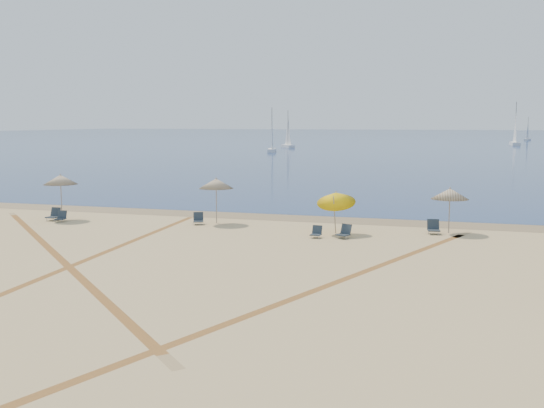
{
  "coord_description": "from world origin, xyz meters",
  "views": [
    {
      "loc": [
        9.56,
        -12.45,
        5.66
      ],
      "look_at": [
        0.0,
        20.0,
        1.3
      ],
      "focal_mm": 42.52,
      "sensor_mm": 36.0,
      "label": 1
    }
  ],
  "objects_px": {
    "umbrella_2": "(216,184)",
    "chair_5": "(344,232)",
    "umbrella_1": "(61,180)",
    "sailboat_0": "(288,136)",
    "chair_2": "(61,217)",
    "chair_6": "(433,227)",
    "sailboat_2": "(272,139)",
    "chair_4": "(316,232)",
    "umbrella_3": "(336,197)",
    "umbrella_4": "(450,194)",
    "sailboat_1": "(515,132)",
    "chair_1": "(54,215)",
    "sailboat_3": "(528,133)",
    "chair_3": "(198,219)"
  },
  "relations": [
    {
      "from": "chair_5",
      "to": "chair_6",
      "type": "xyz_separation_m",
      "value": [
        4.11,
        2.5,
        0.02
      ]
    },
    {
      "from": "umbrella_1",
      "to": "sailboat_0",
      "type": "height_order",
      "value": "sailboat_0"
    },
    {
      "from": "umbrella_3",
      "to": "sailboat_2",
      "type": "height_order",
      "value": "sailboat_2"
    },
    {
      "from": "chair_4",
      "to": "sailboat_3",
      "type": "xyz_separation_m",
      "value": [
        25.22,
        174.37,
        1.83
      ]
    },
    {
      "from": "chair_1",
      "to": "sailboat_2",
      "type": "bearing_deg",
      "value": 100.82
    },
    {
      "from": "chair_4",
      "to": "chair_3",
      "type": "bearing_deg",
      "value": 167.76
    },
    {
      "from": "chair_6",
      "to": "umbrella_1",
      "type": "bearing_deg",
      "value": 173.64
    },
    {
      "from": "chair_3",
      "to": "chair_5",
      "type": "height_order",
      "value": "chair_5"
    },
    {
      "from": "umbrella_3",
      "to": "umbrella_4",
      "type": "distance_m",
      "value": 5.8
    },
    {
      "from": "chair_2",
      "to": "chair_6",
      "type": "height_order",
      "value": "chair_6"
    },
    {
      "from": "chair_5",
      "to": "chair_4",
      "type": "bearing_deg",
      "value": -145.82
    },
    {
      "from": "umbrella_1",
      "to": "chair_2",
      "type": "height_order",
      "value": "umbrella_1"
    },
    {
      "from": "umbrella_1",
      "to": "chair_5",
      "type": "xyz_separation_m",
      "value": [
        16.78,
        -1.32,
        -2.02
      ]
    },
    {
      "from": "chair_6",
      "to": "sailboat_0",
      "type": "distance_m",
      "value": 107.14
    },
    {
      "from": "chair_2",
      "to": "sailboat_3",
      "type": "height_order",
      "value": "sailboat_3"
    },
    {
      "from": "umbrella_1",
      "to": "umbrella_3",
      "type": "bearing_deg",
      "value": -0.66
    },
    {
      "from": "chair_2",
      "to": "sailboat_0",
      "type": "relative_size",
      "value": 0.08
    },
    {
      "from": "chair_4",
      "to": "sailboat_0",
      "type": "bearing_deg",
      "value": 110.49
    },
    {
      "from": "umbrella_2",
      "to": "umbrella_3",
      "type": "xyz_separation_m",
      "value": [
        7.01,
        -1.43,
        -0.38
      ]
    },
    {
      "from": "sailboat_2",
      "to": "chair_4",
      "type": "bearing_deg",
      "value": -85.7
    },
    {
      "from": "umbrella_3",
      "to": "umbrella_4",
      "type": "bearing_deg",
      "value": 18.16
    },
    {
      "from": "umbrella_2",
      "to": "chair_1",
      "type": "height_order",
      "value": "umbrella_2"
    },
    {
      "from": "chair_4",
      "to": "chair_2",
      "type": "bearing_deg",
      "value": -178.45
    },
    {
      "from": "chair_4",
      "to": "chair_1",
      "type": "bearing_deg",
      "value": -179.49
    },
    {
      "from": "umbrella_2",
      "to": "sailboat_0",
      "type": "height_order",
      "value": "sailboat_0"
    },
    {
      "from": "umbrella_4",
      "to": "chair_1",
      "type": "distance_m",
      "value": 22.05
    },
    {
      "from": "chair_4",
      "to": "sailboat_2",
      "type": "height_order",
      "value": "sailboat_2"
    },
    {
      "from": "chair_4",
      "to": "sailboat_1",
      "type": "xyz_separation_m",
      "value": [
        18.61,
        131.93,
        2.81
      ]
    },
    {
      "from": "umbrella_2",
      "to": "chair_4",
      "type": "bearing_deg",
      "value": -23.94
    },
    {
      "from": "sailboat_3",
      "to": "chair_6",
      "type": "bearing_deg",
      "value": -80.89
    },
    {
      "from": "chair_2",
      "to": "chair_4",
      "type": "height_order",
      "value": "chair_2"
    },
    {
      "from": "sailboat_1",
      "to": "chair_1",
      "type": "bearing_deg",
      "value": -107.92
    },
    {
      "from": "umbrella_2",
      "to": "chair_2",
      "type": "xyz_separation_m",
      "value": [
        -8.66,
        -1.97,
        -1.95
      ]
    },
    {
      "from": "umbrella_2",
      "to": "chair_5",
      "type": "relative_size",
      "value": 3.11
    },
    {
      "from": "sailboat_1",
      "to": "chair_2",
      "type": "bearing_deg",
      "value": -107.59
    },
    {
      "from": "umbrella_1",
      "to": "chair_4",
      "type": "xyz_separation_m",
      "value": [
        15.44,
        -1.57,
        -2.05
      ]
    },
    {
      "from": "chair_6",
      "to": "umbrella_3",
      "type": "bearing_deg",
      "value": -173.59
    },
    {
      "from": "sailboat_1",
      "to": "sailboat_2",
      "type": "bearing_deg",
      "value": -136.8
    },
    {
      "from": "umbrella_2",
      "to": "umbrella_4",
      "type": "distance_m",
      "value": 12.53
    },
    {
      "from": "chair_1",
      "to": "chair_5",
      "type": "height_order",
      "value": "chair_1"
    },
    {
      "from": "umbrella_1",
      "to": "sailboat_3",
      "type": "bearing_deg",
      "value": 76.76
    },
    {
      "from": "sailboat_0",
      "to": "chair_2",
      "type": "bearing_deg",
      "value": -115.31
    },
    {
      "from": "umbrella_2",
      "to": "sailboat_3",
      "type": "bearing_deg",
      "value": 79.58
    },
    {
      "from": "chair_2",
      "to": "chair_4",
      "type": "xyz_separation_m",
      "value": [
        14.99,
        -0.84,
        -0.01
      ]
    },
    {
      "from": "umbrella_3",
      "to": "sailboat_2",
      "type": "xyz_separation_m",
      "value": [
        -27.68,
        82.64,
        0.62
      ]
    },
    {
      "from": "chair_5",
      "to": "sailboat_2",
      "type": "bearing_deg",
      "value": 132.58
    },
    {
      "from": "chair_2",
      "to": "chair_6",
      "type": "xyz_separation_m",
      "value": [
        20.45,
        1.91,
        0.05
      ]
    },
    {
      "from": "umbrella_2",
      "to": "sailboat_0",
      "type": "distance_m",
      "value": 103.83
    },
    {
      "from": "chair_1",
      "to": "sailboat_1",
      "type": "bearing_deg",
      "value": 78.35
    },
    {
      "from": "chair_5",
      "to": "sailboat_0",
      "type": "relative_size",
      "value": 0.1
    }
  ]
}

